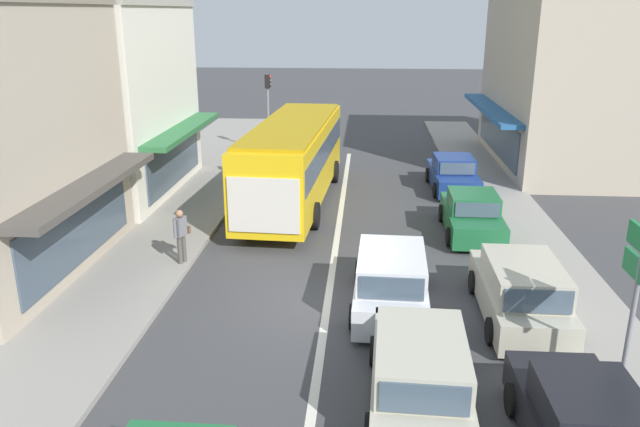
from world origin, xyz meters
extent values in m
plane|color=#3F3F42|center=(0.00, 0.00, 0.00)|extent=(140.00, 140.00, 0.00)
cube|color=silver|center=(0.00, 4.00, 0.00)|extent=(0.20, 28.00, 0.01)
cube|color=gray|center=(-6.80, 6.00, 0.07)|extent=(5.20, 44.00, 0.14)
cube|color=gray|center=(6.20, 6.00, 0.06)|extent=(2.80, 44.00, 0.12)
cube|color=#4C4742|center=(-6.62, 1.27, 2.70)|extent=(1.10, 7.54, 0.20)
cube|color=#425160|center=(-7.04, 1.27, 1.40)|extent=(0.06, 6.56, 1.80)
cube|color=silver|center=(-10.20, 9.75, 3.72)|extent=(6.56, 8.42, 7.43)
cube|color=#2D703D|center=(-6.47, 9.75, 2.70)|extent=(1.10, 7.75, 0.20)
cube|color=#425160|center=(-6.89, 9.75, 1.40)|extent=(0.06, 6.74, 1.80)
cube|color=#A19D92|center=(-10.20, 9.75, 7.55)|extent=(6.72, 8.42, 0.24)
cube|color=#B2A38E|center=(11.50, 16.41, 4.15)|extent=(8.21, 11.24, 8.29)
cube|color=#23568E|center=(6.95, 16.41, 2.70)|extent=(1.10, 10.34, 0.20)
cube|color=#425160|center=(7.37, 16.41, 1.40)|extent=(0.06, 9.00, 1.80)
cube|color=yellow|center=(-1.89, 8.89, 1.76)|extent=(3.11, 10.92, 2.70)
cube|color=#425160|center=(-1.89, 8.89, 2.16)|extent=(3.12, 10.49, 0.90)
cube|color=beige|center=(-2.20, 3.47, 1.56)|extent=(2.25, 0.19, 1.76)
cube|color=#AF890F|center=(-1.89, 8.89, 3.17)|extent=(2.93, 10.05, 0.12)
cylinder|color=black|center=(-2.95, 12.31, 0.48)|extent=(0.31, 0.97, 0.96)
cylinder|color=black|center=(-0.45, 12.17, 0.48)|extent=(0.31, 0.97, 0.96)
cylinder|color=black|center=(-3.30, 6.00, 0.48)|extent=(0.31, 0.97, 0.96)
cylinder|color=black|center=(-0.81, 5.86, 0.48)|extent=(0.31, 0.97, 0.96)
cube|color=silver|center=(1.62, 0.10, 0.52)|extent=(1.90, 4.55, 0.76)
cube|color=silver|center=(1.61, -0.25, 1.24)|extent=(1.72, 2.65, 0.68)
cube|color=#425160|center=(1.65, 1.07, 1.24)|extent=(1.51, 0.11, 0.58)
cube|color=#425160|center=(1.56, -1.57, 1.24)|extent=(1.48, 0.11, 0.54)
cylinder|color=black|center=(0.78, 1.47, 0.31)|extent=(0.20, 0.63, 0.62)
cylinder|color=black|center=(2.54, 1.42, 0.31)|extent=(0.20, 0.63, 0.62)
cylinder|color=black|center=(0.69, -1.23, 0.31)|extent=(0.20, 0.63, 0.62)
cylinder|color=black|center=(2.45, -1.28, 0.31)|extent=(0.20, 0.63, 0.62)
cube|color=#B7B29E|center=(2.02, -4.13, 0.52)|extent=(1.92, 4.56, 0.76)
cube|color=#B7B29E|center=(2.00, -4.48, 1.24)|extent=(1.73, 2.66, 0.68)
cube|color=#425160|center=(2.05, -3.16, 1.24)|extent=(1.51, 0.11, 0.58)
cube|color=#425160|center=(1.96, -5.80, 1.24)|extent=(1.48, 0.11, 0.54)
cylinder|color=black|center=(1.18, -2.75, 0.31)|extent=(0.20, 0.63, 0.62)
cylinder|color=black|center=(2.94, -2.81, 0.31)|extent=(0.20, 0.63, 0.62)
cube|color=black|center=(4.63, -5.68, 1.17)|extent=(1.58, 1.82, 0.60)
cube|color=#425160|center=(4.62, -4.76, 1.17)|extent=(1.44, 0.07, 0.51)
cylinder|color=black|center=(3.76, -4.33, 0.31)|extent=(0.19, 0.62, 0.62)
cylinder|color=black|center=(5.48, -4.32, 0.31)|extent=(0.19, 0.62, 0.62)
cube|color=#B7B29E|center=(4.74, -0.34, 0.52)|extent=(1.80, 4.51, 0.76)
cube|color=#B7B29E|center=(4.73, -0.69, 1.24)|extent=(1.66, 2.61, 0.68)
cube|color=#425160|center=(4.74, 0.63, 1.24)|extent=(1.51, 0.07, 0.58)
cube|color=#425160|center=(4.72, -2.01, 1.24)|extent=(1.48, 0.07, 0.54)
cylinder|color=black|center=(3.87, 1.02, 0.31)|extent=(0.18, 0.62, 0.62)
cylinder|color=black|center=(5.63, 1.01, 0.31)|extent=(0.18, 0.62, 0.62)
cylinder|color=black|center=(3.85, -1.68, 0.31)|extent=(0.18, 0.62, 0.62)
cylinder|color=black|center=(5.61, -1.69, 0.31)|extent=(0.18, 0.62, 0.62)
cube|color=#1E6638|center=(4.53, 5.79, 0.51)|extent=(1.77, 4.22, 0.72)
cube|color=#1E6638|center=(4.53, 5.69, 1.17)|extent=(1.58, 1.82, 0.60)
cube|color=#425160|center=(4.54, 6.61, 1.17)|extent=(1.44, 0.08, 0.51)
cube|color=#425160|center=(4.52, 4.77, 1.17)|extent=(1.40, 0.08, 0.48)
cylinder|color=black|center=(3.69, 7.06, 0.31)|extent=(0.19, 0.62, 0.62)
cylinder|color=black|center=(5.41, 7.04, 0.31)|extent=(0.19, 0.62, 0.62)
cylinder|color=black|center=(3.66, 4.54, 0.31)|extent=(0.19, 0.62, 0.62)
cylinder|color=black|center=(5.38, 4.52, 0.31)|extent=(0.19, 0.62, 0.62)
cube|color=navy|center=(4.58, 11.31, 0.51)|extent=(1.86, 4.25, 0.72)
cube|color=navy|center=(4.58, 11.21, 1.17)|extent=(1.62, 1.85, 0.60)
cube|color=#425160|center=(4.55, 12.13, 1.17)|extent=(1.44, 0.11, 0.51)
cube|color=#425160|center=(4.61, 10.29, 1.17)|extent=(1.41, 0.11, 0.48)
cylinder|color=black|center=(3.68, 12.54, 0.31)|extent=(0.20, 0.63, 0.62)
cylinder|color=black|center=(5.40, 12.60, 0.31)|extent=(0.20, 0.63, 0.62)
cylinder|color=black|center=(3.76, 10.02, 0.31)|extent=(0.20, 0.63, 0.62)
cylinder|color=black|center=(5.48, 10.08, 0.31)|extent=(0.20, 0.63, 0.62)
cylinder|color=gray|center=(-4.18, 17.21, 2.10)|extent=(0.12, 0.12, 4.20)
cube|color=black|center=(-4.18, 17.21, 3.85)|extent=(0.24, 0.24, 0.68)
sphere|color=red|center=(-4.04, 17.21, 4.08)|extent=(0.13, 0.13, 0.13)
sphere|color=black|center=(-4.04, 17.21, 3.86)|extent=(0.13, 0.13, 0.13)
sphere|color=black|center=(-4.04, 17.21, 3.64)|extent=(0.13, 0.13, 0.13)
cylinder|color=gray|center=(5.94, -3.74, 1.80)|extent=(0.10, 0.10, 3.60)
cube|color=#19753D|center=(5.94, -3.76, 2.75)|extent=(0.08, 1.40, 0.44)
cylinder|color=#4C4742|center=(-4.48, 2.11, 0.56)|extent=(0.14, 0.14, 0.84)
cylinder|color=#4C4742|center=(-4.42, 2.27, 0.56)|extent=(0.14, 0.14, 0.84)
cube|color=slate|center=(-4.45, 2.19, 1.26)|extent=(0.34, 0.42, 0.56)
sphere|color=#9E7051|center=(-4.45, 2.19, 1.66)|extent=(0.22, 0.22, 0.22)
cylinder|color=slate|center=(-4.54, 1.97, 1.26)|extent=(0.09, 0.09, 0.54)
cylinder|color=slate|center=(-4.36, 2.41, 1.26)|extent=(0.09, 0.09, 0.54)
cube|color=brown|center=(-4.35, 2.49, 1.08)|extent=(0.26, 0.18, 0.22)
cylinder|color=#4C4742|center=(-4.71, 12.45, 0.56)|extent=(0.14, 0.14, 0.84)
cylinder|color=#4C4742|center=(-4.71, 12.27, 0.56)|extent=(0.14, 0.14, 0.84)
cube|color=beige|center=(-4.71, 12.36, 1.26)|extent=(0.23, 0.37, 0.56)
sphere|color=#9E7051|center=(-4.71, 12.36, 1.66)|extent=(0.22, 0.22, 0.22)
cylinder|color=beige|center=(-4.72, 12.60, 1.26)|extent=(0.09, 0.09, 0.54)
cylinder|color=beige|center=(-4.70, 12.12, 1.26)|extent=(0.09, 0.09, 0.54)
camera|label=1|loc=(0.92, -14.60, 7.25)|focal=35.00mm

